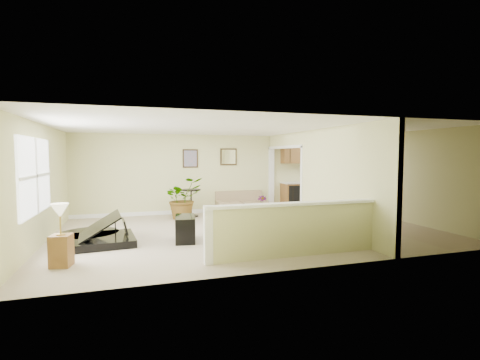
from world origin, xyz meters
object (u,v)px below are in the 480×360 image
object	(u,v)px
piano_bench	(185,229)
accent_table	(191,199)
piano	(95,215)
palm_plant	(183,198)
loveseat	(240,202)
lamp_stand	(61,240)
small_plant	(262,206)

from	to	relation	value
piano_bench	accent_table	bearing A→B (deg)	78.29
piano	palm_plant	bearing A→B (deg)	40.87
piano_bench	loveseat	xyz separation A→B (m)	(2.27, 3.27, 0.08)
accent_table	palm_plant	size ratio (longest dim) A/B	0.61
accent_table	lamp_stand	size ratio (longest dim) A/B	0.79
small_plant	lamp_stand	distance (m)	6.53
piano	loveseat	xyz separation A→B (m)	(4.10, 2.89, -0.24)
loveseat	lamp_stand	distance (m)	6.28
accent_table	lamp_stand	world-z (taller)	lamp_stand
small_plant	lamp_stand	size ratio (longest dim) A/B	0.53
palm_plant	small_plant	world-z (taller)	palm_plant
loveseat	accent_table	distance (m)	1.70
palm_plant	piano	bearing A→B (deg)	-133.11
palm_plant	lamp_stand	xyz separation A→B (m)	(-2.53, -3.81, -0.15)
piano_bench	accent_table	world-z (taller)	accent_table
piano_bench	loveseat	bearing A→B (deg)	55.27
loveseat	lamp_stand	size ratio (longest dim) A/B	1.53
accent_table	lamp_stand	distance (m)	4.96
accent_table	loveseat	bearing A→B (deg)	11.14
piano	accent_table	xyz separation A→B (m)	(2.44, 2.57, -0.05)
piano_bench	small_plant	world-z (taller)	small_plant
piano	loveseat	bearing A→B (deg)	29.17
piano	accent_table	distance (m)	3.54
small_plant	accent_table	bearing A→B (deg)	179.86
piano	piano_bench	xyz separation A→B (m)	(1.84, -0.38, -0.32)
piano_bench	palm_plant	size ratio (longest dim) A/B	0.59
lamp_stand	small_plant	bearing A→B (deg)	38.60
piano_bench	loveseat	distance (m)	3.98
piano_bench	lamp_stand	size ratio (longest dim) A/B	0.76
small_plant	lamp_stand	world-z (taller)	lamp_stand
piano	small_plant	distance (m)	5.38
piano_bench	small_plant	distance (m)	4.12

